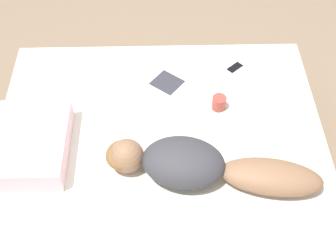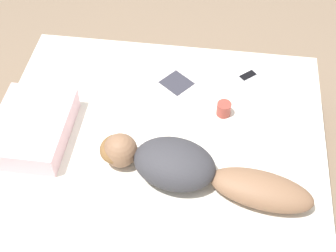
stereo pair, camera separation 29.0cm
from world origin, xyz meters
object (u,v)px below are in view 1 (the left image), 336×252
at_px(open_magazine, 156,94).
at_px(coffee_mug, 219,102).
at_px(cell_phone, 235,68).
at_px(person, 199,165).

height_order(open_magazine, coffee_mug, coffee_mug).
relative_size(coffee_mug, cell_phone, 0.83).
bearing_deg(person, cell_phone, -9.25).
relative_size(person, coffee_mug, 9.94).
height_order(open_magazine, cell_phone, same).
bearing_deg(cell_phone, person, 119.06).
relative_size(open_magazine, cell_phone, 3.83).
bearing_deg(person, coffee_mug, -7.34).
xyz_separation_m(person, coffee_mug, (0.53, -0.17, -0.05)).
distance_m(person, coffee_mug, 0.56).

